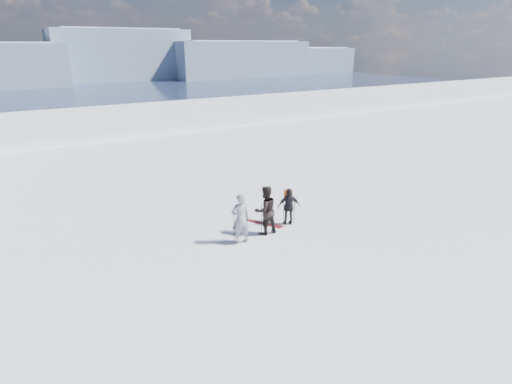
% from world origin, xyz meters
% --- Properties ---
extents(lake_basin, '(820.00, 820.00, 71.62)m').
position_xyz_m(lake_basin, '(0.00, 30.00, -6.50)').
color(lake_basin, white).
rests_on(lake_basin, ground).
extents(far_mountain_range, '(770.00, 110.00, 53.00)m').
position_xyz_m(far_mountain_range, '(29.60, 454.78, -7.19)').
color(far_mountain_range, slate).
rests_on(far_mountain_range, ground).
extents(skier_grey, '(0.75, 0.53, 1.95)m').
position_xyz_m(skier_grey, '(-2.91, 1.89, 0.98)').
color(skier_grey, gray).
rests_on(skier_grey, ground).
extents(skier_dark, '(0.95, 0.74, 1.95)m').
position_xyz_m(skier_dark, '(-1.71, 2.11, 0.97)').
color(skier_dark, black).
rests_on(skier_dark, ground).
extents(skier_pack, '(0.99, 0.74, 1.56)m').
position_xyz_m(skier_pack, '(-0.44, 2.32, 0.78)').
color(skier_pack, black).
rests_on(skier_pack, ground).
extents(backpack, '(0.38, 0.31, 0.43)m').
position_xyz_m(backpack, '(-0.33, 2.55, 1.77)').
color(backpack, '#CD5F13').
rests_on(backpack, skier_pack).
extents(ski_poles, '(3.02, 0.43, 1.34)m').
position_xyz_m(ski_poles, '(-1.76, 2.02, 0.62)').
color(ski_poles, black).
rests_on(ski_poles, ground).
extents(skis_loose, '(1.11, 1.51, 0.03)m').
position_xyz_m(skis_loose, '(-1.30, 2.88, 0.01)').
color(skis_loose, black).
rests_on(skis_loose, ground).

